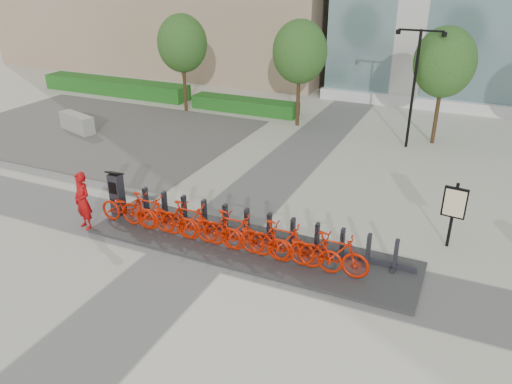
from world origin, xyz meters
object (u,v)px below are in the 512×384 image
at_px(jersey_barrier, 77,123).
at_px(bike_0, 128,209).
at_px(map_sign, 454,205).
at_px(kiosk, 117,193).
at_px(worker_red, 83,201).

bearing_deg(jersey_barrier, bike_0, -21.48).
bearing_deg(map_sign, bike_0, -156.21).
relative_size(kiosk, worker_red, 0.82).
xyz_separation_m(bike_0, map_sign, (9.08, 2.81, 0.71)).
xyz_separation_m(kiosk, worker_red, (-0.40, -1.07, 0.12)).
height_order(jersey_barrier, map_sign, map_sign).
distance_m(kiosk, jersey_barrier, 9.78).
height_order(bike_0, map_sign, map_sign).
xyz_separation_m(worker_red, jersey_barrier, (-7.07, 7.36, -0.49)).
bearing_deg(map_sign, jersey_barrier, 173.80).
bearing_deg(kiosk, jersey_barrier, 138.94).
distance_m(bike_0, kiosk, 0.90).
relative_size(kiosk, jersey_barrier, 0.68).
xyz_separation_m(kiosk, jersey_barrier, (-7.48, 6.29, -0.37)).
height_order(bike_0, jersey_barrier, bike_0).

